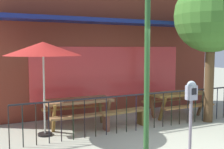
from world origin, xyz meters
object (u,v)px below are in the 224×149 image
object	(u,v)px
picnic_table_left	(79,105)
street_tree	(211,17)
patio_bench	(124,115)
patio_umbrella	(43,49)
parking_meter_near	(191,100)
street_lamp	(147,27)
picnic_table_right	(177,98)

from	to	relation	value
picnic_table_left	street_tree	xyz separation A→B (m)	(3.61, -1.09, 2.44)
picnic_table_left	patio_bench	distance (m)	1.26
patio_umbrella	parking_meter_near	world-z (taller)	patio_umbrella
patio_umbrella	street_lamp	world-z (taller)	street_lamp
patio_bench	street_tree	xyz separation A→B (m)	(2.51, -0.53, 2.70)
patio_umbrella	street_lamp	bearing A→B (deg)	-62.16
patio_bench	parking_meter_near	bearing A→B (deg)	-90.11
picnic_table_left	street_lamp	size ratio (longest dim) A/B	0.48
picnic_table_left	patio_umbrella	world-z (taller)	patio_umbrella
street_lamp	parking_meter_near	bearing A→B (deg)	-24.16
parking_meter_near	street_lamp	size ratio (longest dim) A/B	0.40
picnic_table_right	street_tree	bearing A→B (deg)	-62.21
patio_bench	picnic_table_right	bearing A→B (deg)	9.48
patio_umbrella	street_lamp	distance (m)	2.89
picnic_table_right	street_lamp	world-z (taller)	street_lamp
picnic_table_left	parking_meter_near	world-z (taller)	parking_meter_near
patio_umbrella	street_lamp	xyz separation A→B (m)	(1.34, -2.53, 0.41)
street_tree	picnic_table_left	bearing A→B (deg)	163.16
patio_bench	parking_meter_near	xyz separation A→B (m)	(-0.01, -2.63, 0.85)
picnic_table_left	parking_meter_near	bearing A→B (deg)	-71.13
patio_bench	street_tree	bearing A→B (deg)	-11.85
patio_umbrella	street_tree	bearing A→B (deg)	-9.40
patio_umbrella	street_tree	xyz separation A→B (m)	(4.61, -0.76, 0.92)
picnic_table_left	patio_bench	world-z (taller)	picnic_table_left
picnic_table_left	parking_meter_near	xyz separation A→B (m)	(1.09, -3.20, 0.59)
patio_umbrella	patio_bench	bearing A→B (deg)	-6.41
street_lamp	picnic_table_right	bearing A→B (deg)	43.21
patio_umbrella	parking_meter_near	bearing A→B (deg)	-53.95
patio_umbrella	picnic_table_right	bearing A→B (deg)	1.49
parking_meter_near	picnic_table_left	bearing A→B (deg)	108.87
picnic_table_right	street_lamp	distance (m)	4.31
picnic_table_left	patio_umbrella	distance (m)	1.84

